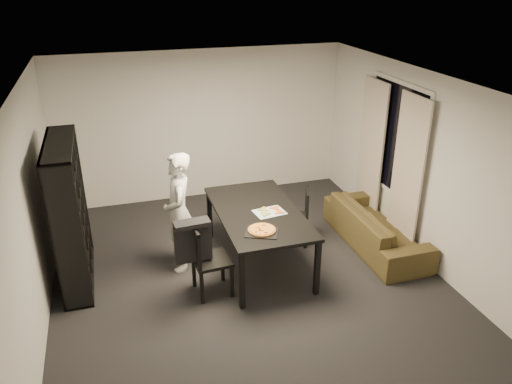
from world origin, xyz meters
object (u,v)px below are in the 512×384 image
object	(u,v)px
chair_left	(204,255)
person	(179,212)
dining_table	(258,216)
chair_right	(300,213)
sofa	(376,227)
bookshelf	(70,214)
baking_tray	(262,232)
pepperoni_pizza	(262,230)

from	to	relation	value
chair_left	person	distance (m)	0.80
dining_table	chair_left	size ratio (longest dim) A/B	1.99
chair_right	sofa	world-z (taller)	chair_right
person	sofa	xyz separation A→B (m)	(2.85, -0.27, -0.53)
chair_left	sofa	distance (m)	2.72
bookshelf	baking_tray	xyz separation A→B (m)	(2.27, -0.95, -0.13)
bookshelf	baking_tray	distance (m)	2.46
chair_right	sofa	distance (m)	1.15
bookshelf	baking_tray	world-z (taller)	bookshelf
bookshelf	sofa	size ratio (longest dim) A/B	0.94
chair_left	chair_right	distance (m)	1.83
bookshelf	chair_left	distance (m)	1.81
dining_table	baking_tray	bearing A→B (deg)	-102.91
pepperoni_pizza	baking_tray	bearing A→B (deg)	-105.70
chair_left	pepperoni_pizza	world-z (taller)	chair_left
chair_right	sofa	size ratio (longest dim) A/B	0.43
bookshelf	chair_left	bearing A→B (deg)	-28.89
bookshelf	dining_table	size ratio (longest dim) A/B	0.98
bookshelf	sofa	bearing A→B (deg)	-5.39
chair_left	sofa	world-z (taller)	chair_left
dining_table	pepperoni_pizza	size ratio (longest dim) A/B	5.56
bookshelf	chair_right	world-z (taller)	bookshelf
chair_right	baking_tray	bearing A→B (deg)	-22.73
dining_table	person	bearing A→B (deg)	166.98
chair_left	pepperoni_pizza	size ratio (longest dim) A/B	2.80
chair_right	pepperoni_pizza	xyz separation A→B (m)	(-0.89, -0.93, 0.35)
dining_table	baking_tray	size ratio (longest dim) A/B	4.87
baking_tray	pepperoni_pizza	bearing A→B (deg)	74.30
baking_tray	pepperoni_pizza	distance (m)	0.03
sofa	person	bearing A→B (deg)	84.56
person	baking_tray	bearing A→B (deg)	53.17
baking_tray	sofa	size ratio (longest dim) A/B	0.20
dining_table	chair_right	distance (m)	0.88
dining_table	sofa	xyz separation A→B (m)	(1.82, -0.03, -0.45)
dining_table	chair_left	xyz separation A→B (m)	(-0.85, -0.49, -0.18)
baking_tray	chair_right	bearing A→B (deg)	46.78
bookshelf	chair_right	bearing A→B (deg)	0.09
bookshelf	chair_right	xyz separation A→B (m)	(3.16, 0.01, -0.46)
chair_left	chair_right	xyz separation A→B (m)	(1.61, 0.86, -0.07)
chair_right	person	bearing A→B (deg)	-65.31
bookshelf	person	xyz separation A→B (m)	(1.37, -0.13, -0.12)
pepperoni_pizza	sofa	world-z (taller)	pepperoni_pizza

